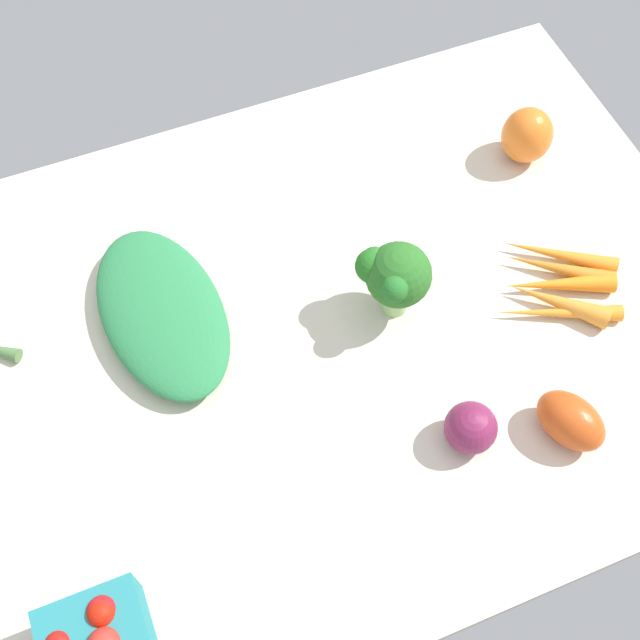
# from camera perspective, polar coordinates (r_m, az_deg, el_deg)

# --- Properties ---
(tablecloth) EXTENTS (1.04, 0.76, 0.02)m
(tablecloth) POSITION_cam_1_polar(r_m,az_deg,el_deg) (1.02, 0.00, -0.84)
(tablecloth) COLOR beige
(tablecloth) RESTS_ON ground
(red_onion_near_basket) EXTENTS (0.06, 0.06, 0.06)m
(red_onion_near_basket) POSITION_cam_1_polar(r_m,az_deg,el_deg) (0.94, 10.36, -7.33)
(red_onion_near_basket) COLOR #782248
(red_onion_near_basket) RESTS_ON tablecloth
(roma_tomato) EXTENTS (0.09, 0.10, 0.06)m
(roma_tomato) POSITION_cam_1_polar(r_m,az_deg,el_deg) (0.97, 16.92, -6.67)
(roma_tomato) COLOR #D04D1A
(roma_tomato) RESTS_ON tablecloth
(leafy_greens_clump) EXTENTS (0.16, 0.27, 0.04)m
(leafy_greens_clump) POSITION_cam_1_polar(r_m,az_deg,el_deg) (1.02, -10.86, 0.56)
(leafy_greens_clump) COLOR #2B7F48
(leafy_greens_clump) RESTS_ON tablecloth
(broccoli_head) EXTENTS (0.09, 0.08, 0.11)m
(broccoli_head) POSITION_cam_1_polar(r_m,az_deg,el_deg) (0.97, 5.14, 3.08)
(broccoli_head) COLOR #9DCF7E
(broccoli_head) RESTS_ON tablecloth
(carrot_bunch) EXTENTS (0.18, 0.17, 0.03)m
(carrot_bunch) POSITION_cam_1_polar(r_m,az_deg,el_deg) (1.07, 16.18, 2.42)
(carrot_bunch) COLOR orange
(carrot_bunch) RESTS_ON tablecloth
(bell_pepper_orange) EXTENTS (0.08, 0.08, 0.08)m
(bell_pepper_orange) POSITION_cam_1_polar(r_m,az_deg,el_deg) (1.18, 14.11, 12.28)
(bell_pepper_orange) COLOR orange
(bell_pepper_orange) RESTS_ON tablecloth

